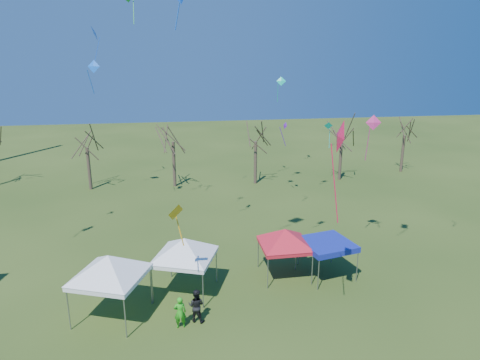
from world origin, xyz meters
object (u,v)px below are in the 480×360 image
at_px(tent_red, 285,232).
at_px(person_green, 180,312).
at_px(tent_white_west, 108,260).
at_px(tent_white_mid, 184,242).
at_px(tree_5, 406,122).
at_px(person_dark, 196,306).
at_px(tree_2, 172,126).
at_px(tent_blue, 327,244).
at_px(tree_1, 85,132).
at_px(tree_4, 343,124).
at_px(tree_3, 256,126).

relative_size(tent_red, person_green, 2.41).
bearing_deg(person_green, tent_white_west, -24.77).
bearing_deg(tent_white_mid, tree_5, 41.31).
height_order(tree_5, person_dark, tree_5).
height_order(tree_2, tent_white_mid, tree_2).
bearing_deg(tent_blue, tree_1, 129.69).
bearing_deg(tree_5, tree_1, -177.65).
bearing_deg(tree_4, tree_3, 179.74).
height_order(tree_3, tent_white_west, tree_3).
relative_size(tree_2, tent_white_mid, 2.03).
distance_m(tent_red, person_green, 7.92).
distance_m(tree_2, tent_red, 21.29).
relative_size(tree_3, tent_white_mid, 1.96).
bearing_deg(person_dark, tent_red, -123.38).
bearing_deg(tree_3, tree_5, 6.52).
relative_size(tree_4, tent_white_west, 1.88).
relative_size(tree_1, tree_3, 0.95).
relative_size(tree_3, person_dark, 4.51).
height_order(tree_2, tree_3, tree_2).
distance_m(tent_white_west, person_dark, 4.95).
relative_size(tree_5, person_dark, 4.26).
xyz_separation_m(tree_2, tree_3, (8.40, -0.33, -0.21)).
bearing_deg(tree_2, tent_blue, -66.74).
bearing_deg(tree_4, tent_white_mid, -130.21).
distance_m(tree_2, tent_white_west, 23.26).
xyz_separation_m(tree_2, tent_white_mid, (0.32, -20.97, -3.22)).
xyz_separation_m(person_dark, person_green, (-0.82, -0.39, -0.04)).
relative_size(tree_2, tent_blue, 2.42).
bearing_deg(tent_white_west, tree_1, 102.00).
bearing_deg(tree_2, tree_5, 3.70).
bearing_deg(tent_white_west, person_green, -23.79).
xyz_separation_m(tree_4, person_dark, (-17.00, -23.51, -5.18)).
height_order(tree_4, tent_white_west, tree_4).
height_order(tree_2, tree_5, tree_2).
height_order(tent_white_mid, person_green, tent_white_mid).
distance_m(tree_3, tent_blue, 20.50).
height_order(tent_red, tent_blue, tent_red).
bearing_deg(tree_3, tent_red, -96.13).
bearing_deg(tree_1, tree_2, -1.85).
bearing_deg(tent_blue, tent_white_mid, -176.38).
distance_m(tree_1, tree_4, 26.13).
relative_size(tree_4, tent_white_mid, 1.96).
xyz_separation_m(tent_white_west, tent_red, (9.78, 2.73, -0.35)).
bearing_deg(tree_3, tree_4, -0.26).
bearing_deg(tent_white_west, tree_5, 39.59).
xyz_separation_m(tent_white_mid, tent_blue, (8.46, 0.53, -1.01)).
bearing_deg(tree_4, tent_blue, -114.03).
bearing_deg(tree_5, tree_4, -166.15).
relative_size(tree_1, tent_white_mid, 1.87).
distance_m(tree_2, tree_3, 8.41).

